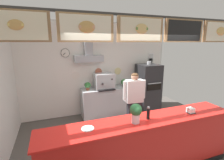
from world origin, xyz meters
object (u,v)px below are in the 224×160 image
(shop_worker, at_px, (134,103))
(basil_vase, at_px, (136,113))
(pizza_oven, at_px, (148,88))
(condiment_plate, at_px, (88,128))
(potted_rosemary, at_px, (88,86))
(napkin_holder, at_px, (191,111))
(espresso_machine, at_px, (104,81))
(potted_oregano, at_px, (124,82))
(pepper_grinder, at_px, (148,113))

(shop_worker, xyz_separation_m, basil_vase, (-0.64, -1.26, 0.35))
(pizza_oven, bearing_deg, condiment_plate, -137.58)
(potted_rosemary, bearing_deg, condiment_plate, -102.46)
(shop_worker, relative_size, potted_rosemary, 6.70)
(shop_worker, xyz_separation_m, napkin_holder, (0.54, -1.27, 0.21))
(pizza_oven, relative_size, espresso_machine, 2.91)
(pizza_oven, distance_m, potted_oregano, 0.88)
(condiment_plate, relative_size, pepper_grinder, 0.83)
(basil_vase, height_order, pepper_grinder, basil_vase)
(shop_worker, bearing_deg, espresso_machine, -69.49)
(potted_oregano, height_order, basil_vase, basil_vase)
(shop_worker, distance_m, pepper_grinder, 1.30)
(condiment_plate, height_order, pepper_grinder, pepper_grinder)
(basil_vase, bearing_deg, condiment_plate, 174.42)
(pizza_oven, distance_m, espresso_machine, 1.58)
(espresso_machine, distance_m, basil_vase, 2.62)
(espresso_machine, relative_size, potted_oregano, 2.31)
(pepper_grinder, bearing_deg, pizza_oven, 57.44)
(espresso_machine, height_order, basil_vase, espresso_machine)
(condiment_plate, bearing_deg, pepper_grinder, -1.87)
(pizza_oven, distance_m, pepper_grinder, 2.91)
(pizza_oven, height_order, basil_vase, pizza_oven)
(espresso_machine, xyz_separation_m, basil_vase, (-0.29, -2.60, 0.05))
(napkin_holder, height_order, condiment_plate, napkin_holder)
(shop_worker, height_order, espresso_machine, shop_worker)
(condiment_plate, distance_m, basil_vase, 0.82)
(potted_rosemary, bearing_deg, espresso_machine, -3.31)
(pizza_oven, xyz_separation_m, napkin_holder, (-0.64, -2.49, 0.26))
(potted_rosemary, height_order, pepper_grinder, pepper_grinder)
(napkin_holder, height_order, basil_vase, basil_vase)
(potted_rosemary, height_order, condiment_plate, potted_rosemary)
(espresso_machine, bearing_deg, basil_vase, -96.28)
(potted_oregano, bearing_deg, napkin_holder, -85.78)
(shop_worker, distance_m, potted_oregano, 1.41)
(potted_rosemary, bearing_deg, basil_vase, -84.85)
(shop_worker, distance_m, condiment_plate, 1.87)
(napkin_holder, bearing_deg, espresso_machine, 108.95)
(espresso_machine, relative_size, potted_rosemary, 2.45)
(potted_oregano, bearing_deg, condiment_plate, -125.33)
(espresso_machine, bearing_deg, potted_rosemary, 176.69)
(pizza_oven, bearing_deg, potted_rosemary, 175.83)
(pepper_grinder, bearing_deg, espresso_machine, 89.66)
(potted_oregano, relative_size, basil_vase, 0.78)
(pizza_oven, distance_m, condiment_plate, 3.57)
(potted_oregano, relative_size, potted_rosemary, 1.06)
(espresso_machine, height_order, potted_rosemary, espresso_machine)
(espresso_machine, bearing_deg, potted_oregano, 0.36)
(potted_oregano, height_order, napkin_holder, potted_oregano)
(potted_oregano, relative_size, pepper_grinder, 1.08)
(pizza_oven, relative_size, napkin_holder, 12.04)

